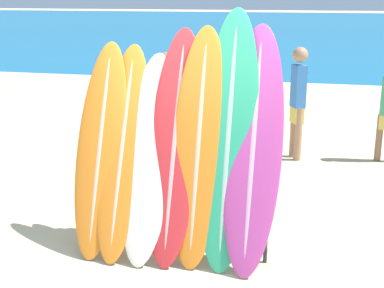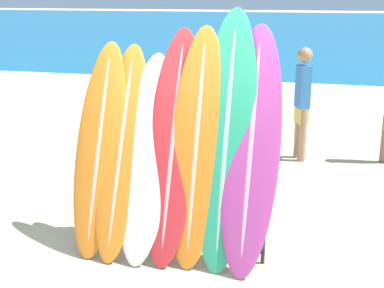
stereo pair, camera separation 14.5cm
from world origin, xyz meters
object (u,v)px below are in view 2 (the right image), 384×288
at_px(surfboard_slot_6, 251,148).
at_px(person_far_left, 169,109).
at_px(surfboard_slot_0, 100,148).
at_px(surfboard_slot_1, 121,151).
at_px(surfboard_slot_3, 173,145).
at_px(person_mid_beach, 302,100).
at_px(surfboard_rack, 171,207).
at_px(surfboard_slot_2, 147,157).
at_px(surfboard_slot_5, 226,139).
at_px(surfboard_slot_4, 197,146).

relative_size(surfboard_slot_6, person_far_left, 1.29).
distance_m(surfboard_slot_6, person_far_left, 2.78).
distance_m(surfboard_slot_0, surfboard_slot_1, 0.23).
distance_m(surfboard_slot_3, person_mid_beach, 3.65).
height_order(surfboard_rack, person_far_left, person_far_left).
xyz_separation_m(surfboard_slot_6, person_far_left, (-1.53, 2.31, -0.18)).
relative_size(surfboard_slot_0, surfboard_slot_2, 1.05).
height_order(surfboard_slot_1, surfboard_slot_3, surfboard_slot_3).
xyz_separation_m(surfboard_slot_0, person_far_left, (0.01, 2.35, -0.08)).
bearing_deg(surfboard_slot_5, person_mid_beach, 81.74).
bearing_deg(surfboard_slot_4, surfboard_slot_5, 7.15).
bearing_deg(surfboard_slot_0, surfboard_slot_3, 2.30).
xyz_separation_m(surfboard_slot_5, person_far_left, (-1.29, 2.29, -0.25)).
height_order(surfboard_slot_5, person_mid_beach, surfboard_slot_5).
xyz_separation_m(surfboard_rack, surfboard_slot_0, (-0.76, 0.03, 0.56)).
bearing_deg(surfboard_rack, surfboard_slot_5, 9.41).
height_order(surfboard_slot_0, surfboard_slot_6, surfboard_slot_6).
distance_m(surfboard_slot_2, person_far_left, 2.42).
relative_size(surfboard_rack, surfboard_slot_0, 0.91).
height_order(surfboard_slot_0, person_far_left, surfboard_slot_0).
height_order(surfboard_slot_0, surfboard_slot_2, surfboard_slot_0).
bearing_deg(surfboard_slot_6, person_mid_beach, 85.71).
distance_m(surfboard_slot_1, surfboard_slot_3, 0.54).
xyz_separation_m(surfboard_rack, surfboard_slot_5, (0.53, 0.09, 0.73)).
bearing_deg(surfboard_slot_3, surfboard_slot_2, -169.75).
bearing_deg(surfboard_slot_2, surfboard_slot_3, 10.25).
distance_m(surfboard_slot_4, surfboard_slot_5, 0.30).
distance_m(surfboard_slot_3, surfboard_slot_6, 0.77).
relative_size(surfboard_slot_3, surfboard_slot_6, 0.98).
distance_m(surfboard_rack, surfboard_slot_2, 0.56).
bearing_deg(surfboard_slot_0, surfboard_slot_5, 2.53).
height_order(surfboard_slot_1, person_mid_beach, surfboard_slot_1).
xyz_separation_m(surfboard_slot_3, surfboard_slot_4, (0.24, -0.01, 0.01)).
relative_size(surfboard_rack, surfboard_slot_5, 0.78).
relative_size(surfboard_slot_4, surfboard_slot_6, 0.99).
bearing_deg(surfboard_slot_5, surfboard_slot_4, -172.85).
bearing_deg(surfboard_slot_6, surfboard_slot_0, -178.61).
height_order(surfboard_rack, surfboard_slot_0, surfboard_slot_0).
bearing_deg(surfboard_slot_1, surfboard_slot_2, -3.73).
height_order(surfboard_slot_0, surfboard_slot_1, surfboard_slot_0).
bearing_deg(surfboard_rack, surfboard_slot_3, 85.70).
distance_m(surfboard_slot_3, surfboard_slot_5, 0.53).
relative_size(surfboard_slot_1, person_far_left, 1.17).
distance_m(surfboard_rack, surfboard_slot_0, 0.94).
relative_size(surfboard_rack, surfboard_slot_2, 0.96).
xyz_separation_m(surfboard_rack, person_mid_beach, (1.03, 3.56, 0.48)).
bearing_deg(person_mid_beach, person_far_left, 97.64).
relative_size(surfboard_slot_1, surfboard_slot_6, 0.90).
distance_m(surfboard_slot_4, surfboard_slot_6, 0.53).
relative_size(surfboard_slot_2, surfboard_slot_5, 0.82).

